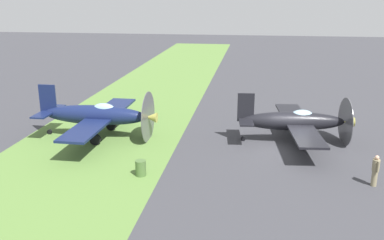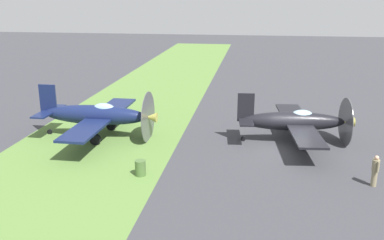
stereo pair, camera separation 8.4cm
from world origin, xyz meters
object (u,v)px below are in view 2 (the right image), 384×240
airplane_wingman (98,115)px  ground_crew_chief (375,170)px  fuel_drum (140,168)px  airplane_lead (295,121)px

airplane_wingman → ground_crew_chief: (5.58, 17.38, -0.70)m
ground_crew_chief → fuel_drum: 12.66m
airplane_wingman → fuel_drum: airplane_wingman is taller
airplane_wingman → fuel_drum: bearing=38.3°
airplane_wingman → fuel_drum: 7.81m
airplane_lead → fuel_drum: airplane_lead is taller
airplane_wingman → airplane_lead: bearing=94.4°
airplane_wingman → fuel_drum: size_ratio=11.94×
airplane_wingman → ground_crew_chief: 18.27m
airplane_lead → airplane_wingman: 13.74m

